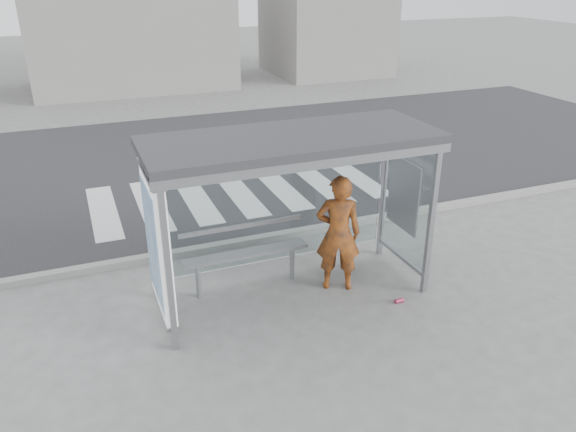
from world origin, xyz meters
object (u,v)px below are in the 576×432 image
Objects in this scene: person at (338,233)px; soda_can at (399,301)px; bench at (246,253)px; bus_shelter at (267,180)px.

soda_can is (0.70, -0.80, -0.93)m from person.
person is 0.95× the size of bench.
soda_can is at bearing -33.10° from bench.
bus_shelter is 2.20× the size of person.
person reaches higher than bench.
person is at bearing -5.48° from bus_shelter.
person is at bearing -21.77° from bench.
bus_shelter is at bearing 18.30° from person.
soda_can is (2.06, -1.34, -0.58)m from bench.
person is 1.41m from soda_can.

